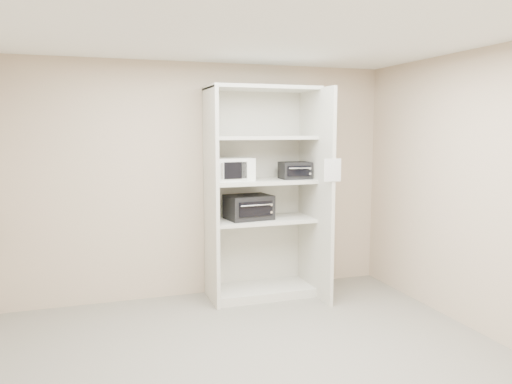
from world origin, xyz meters
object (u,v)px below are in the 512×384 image
object	(u,v)px
shelving_unit	(265,200)
toaster_oven_upper	(295,170)
microwave	(233,169)
toaster_oven_lower	(249,207)

from	to	relation	value
shelving_unit	toaster_oven_upper	world-z (taller)	shelving_unit
shelving_unit	toaster_oven_upper	bearing A→B (deg)	-6.47
shelving_unit	toaster_oven_upper	distance (m)	0.49
microwave	toaster_oven_upper	size ratio (longest dim) A/B	1.25
shelving_unit	toaster_oven_lower	size ratio (longest dim) A/B	4.88
microwave	toaster_oven_upper	distance (m)	0.74
shelving_unit	microwave	distance (m)	0.54
toaster_oven_upper	toaster_oven_lower	size ratio (longest dim) A/B	0.69
toaster_oven_lower	shelving_unit	bearing A→B (deg)	-5.57
microwave	shelving_unit	bearing A→B (deg)	-3.73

